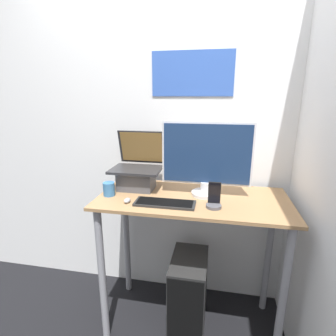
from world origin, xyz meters
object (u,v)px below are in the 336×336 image
at_px(computer_tower, 188,293).
at_px(monitor, 206,160).
at_px(laptop, 137,173).
at_px(keyboard, 165,203).
at_px(mouse, 127,200).
at_px(cell_phone, 214,201).

bearing_deg(computer_tower, monitor, 49.54).
xyz_separation_m(laptop, keyboard, (0.24, -0.24, -0.10)).
bearing_deg(keyboard, monitor, 42.00).
bearing_deg(monitor, keyboard, -138.00).
bearing_deg(laptop, monitor, -4.87).
height_order(laptop, monitor, monitor).
xyz_separation_m(mouse, cell_phone, (0.50, 0.03, 0.03)).
bearing_deg(cell_phone, computer_tower, 146.87).
distance_m(keyboard, computer_tower, 0.72).
relative_size(laptop, monitor, 0.68).
xyz_separation_m(laptop, mouse, (0.01, -0.25, -0.09)).
xyz_separation_m(keyboard, cell_phone, (0.28, 0.01, 0.03)).
bearing_deg(monitor, cell_phone, -72.42).
xyz_separation_m(laptop, monitor, (0.46, -0.04, 0.12)).
distance_m(laptop, cell_phone, 0.57).
xyz_separation_m(mouse, computer_tower, (0.36, 0.12, -0.70)).
bearing_deg(cell_phone, monitor, 107.58).
height_order(keyboard, computer_tower, keyboard).
bearing_deg(cell_phone, mouse, -176.93).
bearing_deg(laptop, keyboard, -44.90).
distance_m(mouse, cell_phone, 0.51).
height_order(keyboard, cell_phone, cell_phone).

